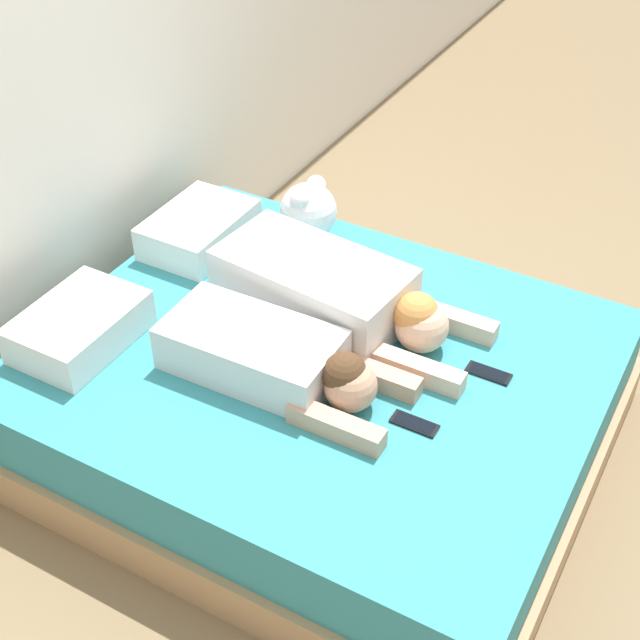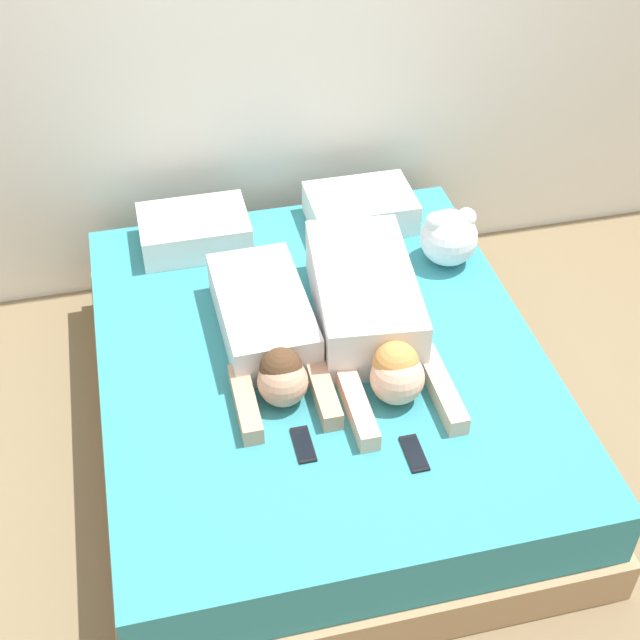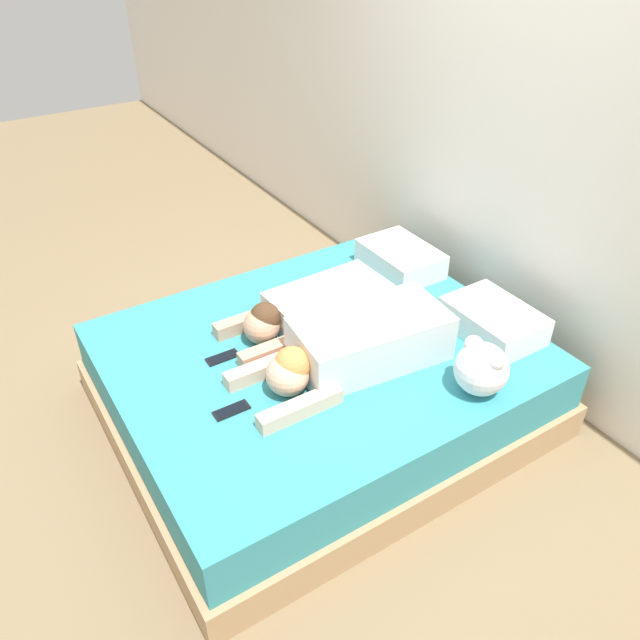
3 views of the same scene
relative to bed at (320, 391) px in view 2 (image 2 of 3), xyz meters
name	(u,v)px [view 2 (image 2 of 3)]	position (x,y,z in m)	size (l,w,h in m)	color
ground_plane	(320,428)	(0.00, 0.00, -0.21)	(12.00, 12.00, 0.00)	#7F6B4C
wall_back	(255,2)	(0.00, 1.14, 1.09)	(12.00, 0.06, 2.60)	white
bed	(320,391)	(0.00, 0.00, 0.00)	(1.68, 1.99, 0.43)	tan
pillow_head_left	(194,230)	(-0.36, 0.77, 0.29)	(0.45, 0.32, 0.14)	white
pillow_head_right	(360,208)	(0.36, 0.77, 0.29)	(0.45, 0.32, 0.14)	white
person_left	(268,330)	(-0.18, 0.06, 0.30)	(0.34, 0.87, 0.20)	silver
person_right	(370,311)	(0.20, 0.05, 0.33)	(0.44, 1.03, 0.23)	silver
cell_phone_left	(303,445)	(-0.16, -0.44, 0.22)	(0.06, 0.16, 0.01)	black
cell_phone_right	(414,453)	(0.19, -0.56, 0.22)	(0.06, 0.16, 0.01)	black
plush_toy	(449,236)	(0.64, 0.41, 0.34)	(0.24, 0.24, 0.25)	white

